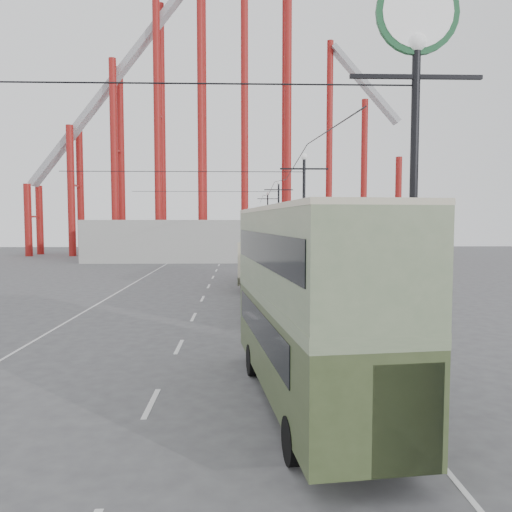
{
  "coord_description": "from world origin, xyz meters",
  "views": [
    {
      "loc": [
        1.39,
        -15.06,
        4.85
      ],
      "look_at": [
        2.22,
        11.42,
        3.0
      ],
      "focal_mm": 35.0,
      "sensor_mm": 36.0,
      "label": 1
    }
  ],
  "objects_px": {
    "lamp_post_near": "(416,96)",
    "double_decker_bus": "(308,295)",
    "single_decker_cream": "(266,259)",
    "pedestrian": "(273,297)",
    "single_decker_green": "(286,281)"
  },
  "relations": [
    {
      "from": "double_decker_bus",
      "to": "single_decker_green",
      "type": "bearing_deg",
      "value": 80.78
    },
    {
      "from": "lamp_post_near",
      "to": "pedestrian",
      "type": "xyz_separation_m",
      "value": [
        -2.51,
        14.14,
        -7.05
      ]
    },
    {
      "from": "single_decker_cream",
      "to": "pedestrian",
      "type": "xyz_separation_m",
      "value": [
        -0.21,
        -11.59,
        -1.14
      ]
    },
    {
      "from": "single_decker_green",
      "to": "pedestrian",
      "type": "distance_m",
      "value": 1.2
    },
    {
      "from": "single_decker_cream",
      "to": "double_decker_bus",
      "type": "bearing_deg",
      "value": -82.89
    },
    {
      "from": "pedestrian",
      "to": "single_decker_green",
      "type": "bearing_deg",
      "value": 131.12
    },
    {
      "from": "double_decker_bus",
      "to": "pedestrian",
      "type": "xyz_separation_m",
      "value": [
        -0.06,
        13.37,
        -2.12
      ]
    },
    {
      "from": "pedestrian",
      "to": "double_decker_bus",
      "type": "bearing_deg",
      "value": 73.65
    },
    {
      "from": "lamp_post_near",
      "to": "double_decker_bus",
      "type": "height_order",
      "value": "lamp_post_near"
    },
    {
      "from": "lamp_post_near",
      "to": "double_decker_bus",
      "type": "relative_size",
      "value": 1.08
    },
    {
      "from": "lamp_post_near",
      "to": "pedestrian",
      "type": "bearing_deg",
      "value": 100.05
    },
    {
      "from": "lamp_post_near",
      "to": "single_decker_cream",
      "type": "bearing_deg",
      "value": 95.1
    },
    {
      "from": "lamp_post_near",
      "to": "single_decker_cream",
      "type": "xyz_separation_m",
      "value": [
        -2.3,
        25.73,
        -5.91
      ]
    },
    {
      "from": "double_decker_bus",
      "to": "lamp_post_near",
      "type": "bearing_deg",
      "value": -24.15
    },
    {
      "from": "lamp_post_near",
      "to": "single_decker_green",
      "type": "xyz_separation_m",
      "value": [
        -1.84,
        13.72,
        -6.13
      ]
    }
  ]
}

